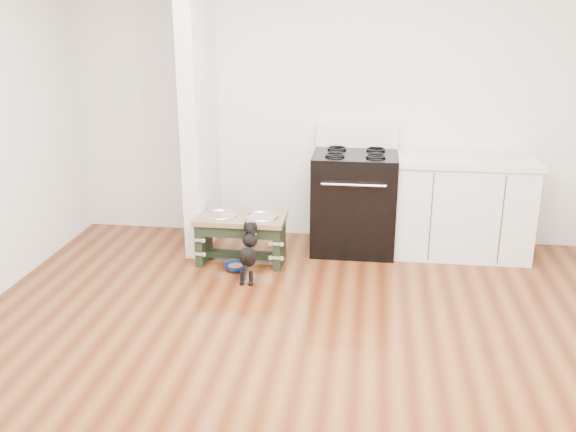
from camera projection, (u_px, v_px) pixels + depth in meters
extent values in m
plane|color=#4B200D|center=(300.00, 368.00, 4.09)|extent=(5.00, 5.00, 0.00)
plane|color=silver|center=(332.00, 100.00, 6.02)|extent=(5.00, 0.00, 5.00)
cube|color=silver|center=(199.00, 104.00, 5.79)|extent=(0.15, 0.80, 2.70)
cube|color=black|center=(354.00, 202.00, 5.94)|extent=(0.76, 0.65, 0.92)
cube|color=black|center=(353.00, 219.00, 5.67)|extent=(0.58, 0.02, 0.50)
cylinder|color=silver|center=(354.00, 185.00, 5.53)|extent=(0.56, 0.02, 0.02)
cube|color=white|center=(357.00, 135.00, 6.02)|extent=(0.76, 0.08, 0.22)
torus|color=black|center=(335.00, 155.00, 5.69)|extent=(0.18, 0.18, 0.02)
torus|color=black|center=(376.00, 156.00, 5.64)|extent=(0.18, 0.18, 0.02)
torus|color=black|center=(337.00, 148.00, 5.95)|extent=(0.18, 0.18, 0.02)
torus|color=black|center=(376.00, 149.00, 5.90)|extent=(0.18, 0.18, 0.02)
cube|color=silver|center=(462.00, 208.00, 5.85)|extent=(1.20, 0.60, 0.86)
cube|color=beige|center=(466.00, 160.00, 5.71)|extent=(1.24, 0.64, 0.05)
cube|color=black|center=(462.00, 258.00, 5.73)|extent=(1.20, 0.06, 0.10)
cube|color=black|center=(204.00, 240.00, 5.76)|extent=(0.06, 0.38, 0.39)
cube|color=black|center=(279.00, 243.00, 5.67)|extent=(0.06, 0.38, 0.39)
cube|color=black|center=(237.00, 233.00, 5.51)|extent=(0.62, 0.03, 0.10)
cube|color=black|center=(242.00, 255.00, 5.76)|extent=(0.62, 0.06, 0.06)
cube|color=brown|center=(241.00, 219.00, 5.65)|extent=(0.78, 0.42, 0.04)
cylinder|color=silver|center=(221.00, 217.00, 5.67)|extent=(0.27, 0.27, 0.05)
cylinder|color=silver|center=(261.00, 219.00, 5.62)|extent=(0.27, 0.27, 0.05)
torus|color=silver|center=(220.00, 215.00, 5.66)|extent=(0.31, 0.31, 0.02)
torus|color=silver|center=(261.00, 216.00, 5.62)|extent=(0.31, 0.31, 0.02)
cylinder|color=black|center=(242.00, 278.00, 5.29)|extent=(0.03, 0.03, 0.12)
cylinder|color=black|center=(251.00, 278.00, 5.28)|extent=(0.03, 0.03, 0.12)
sphere|color=black|center=(242.00, 283.00, 5.29)|extent=(0.04, 0.04, 0.04)
sphere|color=black|center=(251.00, 284.00, 5.29)|extent=(0.04, 0.04, 0.04)
ellipsoid|color=black|center=(248.00, 257.00, 5.31)|extent=(0.14, 0.32, 0.28)
sphere|color=black|center=(250.00, 240.00, 5.37)|extent=(0.13, 0.13, 0.13)
sphere|color=black|center=(251.00, 229.00, 5.38)|extent=(0.11, 0.11, 0.11)
sphere|color=black|center=(248.00, 226.00, 5.45)|extent=(0.04, 0.04, 0.04)
sphere|color=black|center=(256.00, 226.00, 5.44)|extent=(0.04, 0.04, 0.04)
cylinder|color=black|center=(245.00, 273.00, 5.22)|extent=(0.02, 0.09, 0.10)
torus|color=#EB4568|center=(250.00, 234.00, 5.37)|extent=(0.11, 0.07, 0.10)
imported|color=navy|center=(236.00, 267.00, 5.57)|extent=(0.23, 0.23, 0.06)
cylinder|color=brown|center=(236.00, 267.00, 5.57)|extent=(0.12, 0.12, 0.02)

